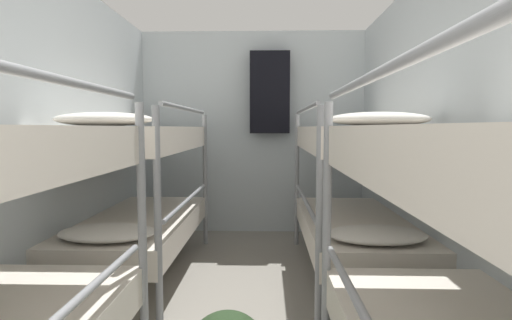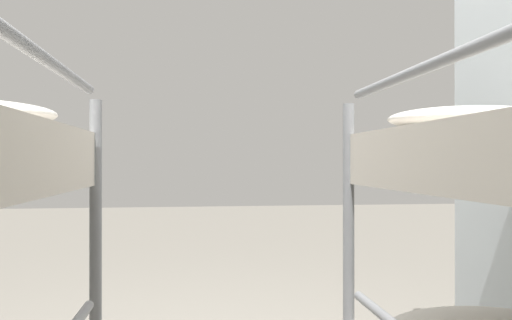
{
  "view_description": "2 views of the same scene",
  "coord_description": "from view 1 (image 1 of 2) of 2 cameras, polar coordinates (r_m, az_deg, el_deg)",
  "views": [
    {
      "loc": [
        0.17,
        0.35,
        1.21
      ],
      "look_at": [
        0.07,
        3.71,
        0.94
      ],
      "focal_mm": 28.0,
      "sensor_mm": 36.0,
      "label": 1
    },
    {
      "loc": [
        0.13,
        2.44,
        1.12
      ],
      "look_at": [
        -0.15,
        0.28,
        1.12
      ],
      "focal_mm": 35.0,
      "sensor_mm": 36.0,
      "label": 2
    }
  ],
  "objects": [
    {
      "name": "wall_back",
      "position": [
        4.62,
        -0.47,
        3.87
      ],
      "size": [
        2.64,
        0.06,
        2.3
      ],
      "color": "silver",
      "rests_on": "ground_plane"
    },
    {
      "name": "bunk_stack_right_far",
      "position": [
        3.24,
        13.98,
        -3.33
      ],
      "size": [
        0.81,
        1.83,
        1.38
      ],
      "color": "gray",
      "rests_on": "ground_plane"
    },
    {
      "name": "bunk_stack_left_far",
      "position": [
        3.33,
        -16.47,
        -3.17
      ],
      "size": [
        0.81,
        1.83,
        1.38
      ],
      "color": "gray",
      "rests_on": "ground_plane"
    },
    {
      "name": "hanging_coat",
      "position": [
        4.49,
        1.98,
        9.6
      ],
      "size": [
        0.44,
        0.12,
        0.9
      ],
      "color": "black"
    },
    {
      "name": "wall_right",
      "position": [
        2.4,
        29.54,
        2.52
      ],
      "size": [
        0.06,
        5.07,
        2.3
      ],
      "color": "silver",
      "rests_on": "ground_plane"
    }
  ]
}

